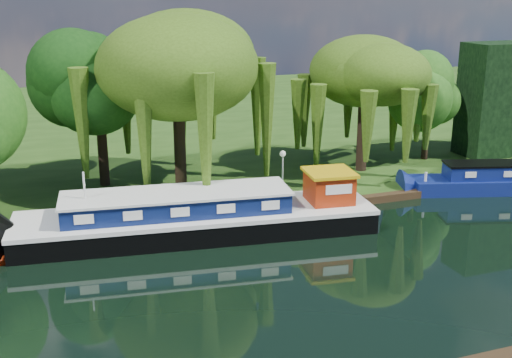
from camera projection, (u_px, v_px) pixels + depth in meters
name	position (u px, v px, depth m)	size (l,w,h in m)	color
ground	(360.00, 271.00, 28.55)	(120.00, 120.00, 0.00)	black
far_bank	(181.00, 122.00, 59.12)	(120.00, 52.00, 0.45)	#1F4011
dutch_barge	(200.00, 217.00, 32.58)	(18.52, 6.23, 3.83)	black
willow_left	(177.00, 67.00, 37.10)	(8.36, 8.36, 10.02)	black
willow_right	(365.00, 84.00, 41.14)	(6.47, 6.47, 7.88)	black
tree_far_mid	(98.00, 88.00, 37.83)	(5.28, 5.28, 8.64)	black
tree_far_right	(429.00, 96.00, 44.29)	(3.99, 3.99, 6.53)	black
conifer_hedge	(503.00, 99.00, 46.06)	(6.00, 3.00, 8.00)	black
lamppost	(283.00, 161.00, 37.48)	(0.36, 0.36, 2.56)	silver
mooring_posts	(280.00, 197.00, 35.68)	(19.16, 0.16, 1.00)	silver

